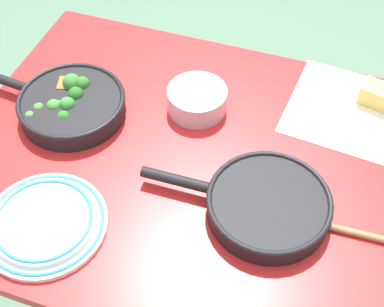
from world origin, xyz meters
name	(u,v)px	position (x,y,z in m)	size (l,w,h in m)	color
ground_plane	(192,305)	(0.00, 0.00, 0.00)	(14.00, 14.00, 0.00)	#51755B
dining_table_red	(192,185)	(0.00, 0.00, 0.67)	(1.08, 0.84, 0.77)	red
skillet_broccoli	(70,104)	(-0.33, 0.05, 0.80)	(0.41, 0.26, 0.07)	black
skillet_eggs	(267,205)	(0.19, -0.09, 0.80)	(0.41, 0.26, 0.05)	black
wooden_spoon	(332,227)	(0.33, -0.08, 0.78)	(0.36, 0.04, 0.02)	#996B42
parchment_sheet	(364,115)	(0.35, 0.27, 0.77)	(0.39, 0.32, 0.00)	silver
cheese_block	(377,95)	(0.37, 0.32, 0.80)	(0.09, 0.07, 0.05)	#E0C15B
dinner_plate_stack	(44,222)	(-0.23, -0.27, 0.78)	(0.26, 0.26, 0.03)	white
prep_bowl_steel	(197,100)	(-0.04, 0.16, 0.80)	(0.15, 0.15, 0.06)	#B7B7BC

